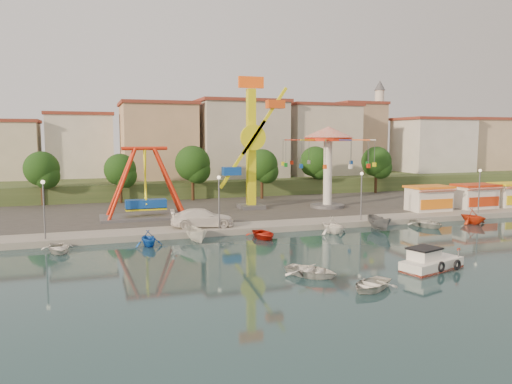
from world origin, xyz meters
name	(u,v)px	position (x,y,z in m)	size (l,w,h in m)	color
ground	(357,258)	(0.00, 0.00, 0.00)	(200.00, 200.00, 0.00)	#132F35
quay_deck	(196,185)	(0.00, 62.00, 0.30)	(200.00, 100.00, 0.60)	#9E998E
asphalt_pad	(245,204)	(0.00, 30.00, 0.60)	(90.00, 28.00, 0.01)	#4C4944
hill_terrace	(191,177)	(0.00, 67.00, 1.50)	(200.00, 60.00, 3.00)	#384C26
pirate_ship_ride	(145,184)	(-14.17, 21.89, 4.39)	(10.00, 5.00, 8.00)	#59595E
kamikaze_tower	(254,146)	(-0.35, 25.00, 8.52)	(6.03, 3.10, 16.50)	#59595E
wave_swinger	(328,148)	(8.97, 23.06, 8.20)	(11.60, 11.60, 10.40)	#59595E
booth_left	(429,198)	(19.55, 16.49, 2.16)	(5.40, 3.78, 3.08)	white
booth_mid	(475,196)	(26.66, 16.49, 2.16)	(5.40, 3.78, 3.08)	white
booth_right	(512,194)	(32.59, 16.49, 2.16)	(5.40, 3.78, 3.08)	white
lamp_post_0	(44,211)	(-24.00, 13.00, 3.10)	(0.14, 0.14, 5.00)	#59595E
lamp_post_1	(219,204)	(-8.00, 13.00, 3.10)	(0.14, 0.14, 5.00)	#59595E
lamp_post_2	(361,197)	(8.00, 13.00, 3.10)	(0.14, 0.14, 5.00)	#59595E
lamp_post_3	(479,192)	(24.00, 13.00, 3.10)	(0.14, 0.14, 5.00)	#59595E
tree_0	(42,169)	(-26.00, 36.98, 5.47)	(4.60, 4.60, 7.19)	#382314
tree_1	(120,170)	(-16.00, 36.24, 5.20)	(4.35, 4.35, 6.80)	#382314
tree_2	(193,163)	(-6.00, 35.81, 5.92)	(5.02, 5.02, 7.85)	#382314
tree_3	(262,165)	(4.00, 34.36, 5.55)	(4.68, 4.68, 7.32)	#382314
tree_4	(315,162)	(14.00, 37.35, 5.75)	(4.86, 4.86, 7.60)	#382314
tree_5	(376,162)	(24.00, 35.54, 5.71)	(4.83, 4.83, 7.54)	#382314
building_1	(80,152)	(-21.33, 51.38, 7.32)	(12.33, 9.01, 8.63)	silver
building_2	(161,143)	(-8.19, 51.96, 8.62)	(11.95, 9.28, 11.23)	tan
building_3	(243,149)	(5.60, 48.80, 7.60)	(12.59, 10.50, 9.20)	beige
building_4	(306,148)	(19.07, 52.20, 7.62)	(10.75, 9.23, 9.24)	beige
building_5	(373,142)	(32.37, 50.33, 8.61)	(12.77, 10.96, 11.21)	tan
building_6	(429,139)	(44.15, 48.77, 9.18)	(8.23, 8.98, 12.36)	silver
building_7	(460,148)	(56.03, 53.70, 7.38)	(11.59, 10.93, 8.76)	beige
minaret	(379,123)	(36.00, 54.00, 12.55)	(2.80, 2.80, 18.00)	silver
cabin_motorboat	(430,263)	(3.27, -4.83, 0.48)	(5.50, 3.43, 1.81)	white
rowboat_a	(311,271)	(-5.71, -3.65, 0.40)	(2.75, 3.85, 0.80)	white
rowboat_b	(371,284)	(-3.46, -7.70, 0.37)	(2.56, 3.58, 0.74)	silver
van	(202,218)	(-9.39, 14.43, 1.52)	(2.58, 6.35, 1.84)	white
moored_boat_0	(59,248)	(-22.76, 9.80, 0.37)	(2.58, 3.61, 0.75)	silver
moored_boat_1	(148,238)	(-15.31, 9.80, 0.73)	(2.38, 2.76, 1.45)	blue
moored_boat_2	(197,235)	(-10.97, 9.80, 0.74)	(1.44, 3.84, 1.48)	silver
moored_boat_3	(263,234)	(-4.48, 9.80, 0.40)	(2.73, 3.82, 0.79)	red
moored_boat_4	(333,225)	(2.92, 9.80, 0.86)	(2.83, 3.28, 1.73)	white
moored_boat_5	(379,223)	(8.31, 9.80, 0.78)	(1.51, 4.01, 1.55)	#5C5E62
moored_boat_6	(427,223)	(14.24, 9.80, 0.43)	(2.96, 4.14, 0.86)	silver
moored_boat_7	(473,216)	(20.34, 9.80, 0.87)	(2.85, 3.31, 1.74)	red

